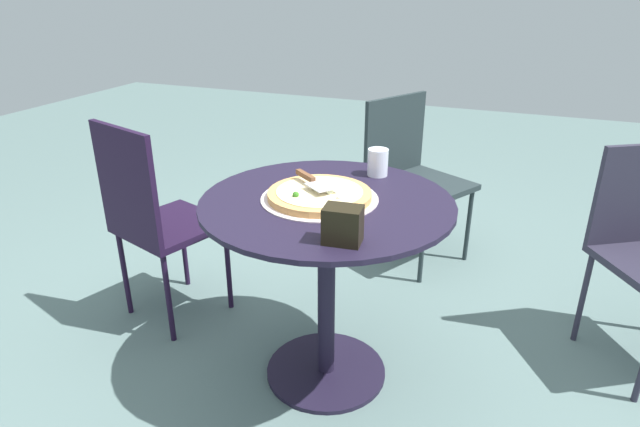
{
  "coord_description": "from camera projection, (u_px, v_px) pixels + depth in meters",
  "views": [
    {
      "loc": [
        0.61,
        -1.6,
        1.44
      ],
      "look_at": [
        -0.03,
        0.0,
        0.68
      ],
      "focal_mm": 30.25,
      "sensor_mm": 36.0,
      "label": 1
    }
  ],
  "objects": [
    {
      "name": "napkin_dispenser",
      "position": [
        343.0,
        225.0,
        1.53
      ],
      "size": [
        0.12,
        0.09,
        0.11
      ],
      "primitive_type": "cube",
      "rotation": [
        0.0,
        0.0,
        3.24
      ],
      "color": "black",
      "rests_on": "patio_table"
    },
    {
      "name": "ground_plane",
      "position": [
        326.0,
        372.0,
        2.14
      ],
      "size": [
        10.0,
        10.0,
        0.0
      ],
      "primitive_type": "plane",
      "color": "slate"
    },
    {
      "name": "patio_chair_near",
      "position": [
        411.0,
        169.0,
        2.88
      ],
      "size": [
        0.6,
        0.6,
        0.87
      ],
      "color": "#242F31",
      "rests_on": "ground"
    },
    {
      "name": "pizza_server",
      "position": [
        313.0,
        181.0,
        1.87
      ],
      "size": [
        0.2,
        0.16,
        0.02
      ],
      "color": "silver",
      "rests_on": "pizza_on_tray"
    },
    {
      "name": "patio_chair_far",
      "position": [
        153.0,
        213.0,
        2.28
      ],
      "size": [
        0.49,
        0.49,
        0.92
      ],
      "color": "black",
      "rests_on": "ground"
    },
    {
      "name": "drinking_cup",
      "position": [
        378.0,
        162.0,
        2.06
      ],
      "size": [
        0.08,
        0.08,
        0.1
      ],
      "primitive_type": "cylinder",
      "color": "silver",
      "rests_on": "patio_table"
    },
    {
      "name": "patio_table",
      "position": [
        327.0,
        251.0,
        1.92
      ],
      "size": [
        0.88,
        0.88,
        0.74
      ],
      "color": "black",
      "rests_on": "ground"
    },
    {
      "name": "pizza_on_tray",
      "position": [
        320.0,
        195.0,
        1.85
      ],
      "size": [
        0.41,
        0.41,
        0.05
      ],
      "color": "beige",
      "rests_on": "patio_table"
    }
  ]
}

